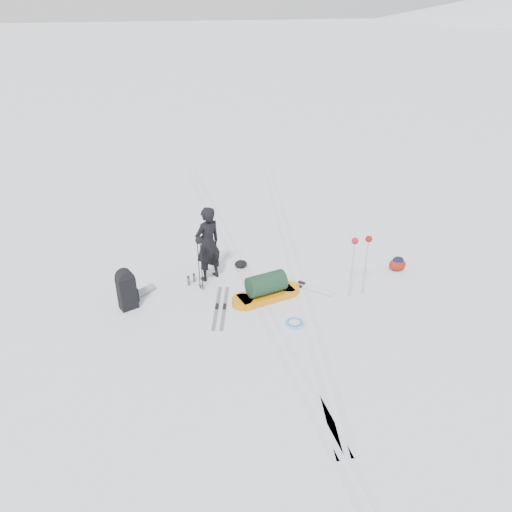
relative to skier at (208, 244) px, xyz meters
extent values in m
plane|color=white|center=(0.97, -0.93, -0.96)|extent=(200.00, 200.00, 0.00)
ellipsoid|color=white|center=(90.97, 89.07, -75.96)|extent=(256.00, 192.00, 160.00)
cube|color=silver|center=(0.85, -0.93, -0.96)|extent=(1.40, 17.97, 0.01)
cube|color=silver|center=(1.09, -0.93, -0.96)|extent=(1.40, 17.97, 0.01)
cube|color=silver|center=(2.25, 1.07, -0.96)|extent=(2.09, 13.88, 0.01)
cube|color=silver|center=(2.49, 1.07, -0.96)|extent=(2.09, 13.88, 0.01)
imported|color=black|center=(0.00, 0.00, 0.00)|extent=(0.84, 0.74, 1.92)
cube|color=orange|center=(1.18, -1.19, -0.88)|extent=(1.43, 0.88, 0.17)
cylinder|color=orange|center=(1.77, -1.03, -0.88)|extent=(0.60, 0.60, 0.17)
cylinder|color=orange|center=(0.59, -1.35, -0.88)|extent=(0.60, 0.60, 0.17)
cylinder|color=black|center=(1.18, -1.19, -0.55)|extent=(0.99, 0.70, 0.49)
cube|color=black|center=(-1.96, -0.91, -0.57)|extent=(0.46, 0.40, 0.77)
cylinder|color=black|center=(-1.96, -0.91, -0.16)|extent=(0.45, 0.39, 0.38)
cube|color=black|center=(-1.78, -0.81, -0.68)|extent=(0.16, 0.22, 0.33)
cylinder|color=gray|center=(-1.63, -0.41, -0.88)|extent=(0.58, 0.50, 0.17)
cylinder|color=black|center=(-0.28, -0.44, -0.31)|extent=(0.02, 0.02, 1.30)
cylinder|color=black|center=(-0.23, -0.51, -0.31)|extent=(0.02, 0.02, 1.30)
torus|color=black|center=(-0.28, -0.44, -0.86)|extent=(0.10, 0.10, 0.01)
torus|color=black|center=(-0.23, -0.51, -0.86)|extent=(0.10, 0.10, 0.01)
sphere|color=black|center=(-0.25, -0.48, 0.36)|extent=(0.17, 0.17, 0.17)
cylinder|color=#B4B7BB|center=(3.11, -1.52, -0.24)|extent=(0.03, 0.03, 1.44)
cylinder|color=#A9ABB0|center=(3.45, -1.49, -0.24)|extent=(0.03, 0.03, 1.44)
torus|color=silver|center=(3.11, -1.52, -0.85)|extent=(0.12, 0.12, 0.01)
torus|color=#B0B3B8|center=(3.45, -1.49, -0.85)|extent=(0.12, 0.12, 0.01)
sphere|color=maroon|center=(3.11, -1.52, 0.51)|extent=(0.16, 0.16, 0.16)
sphere|color=maroon|center=(3.45, -1.49, 0.51)|extent=(0.16, 0.16, 0.16)
cube|color=gray|center=(0.16, -1.37, -0.95)|extent=(0.48, 1.70, 0.02)
cube|color=gray|center=(-0.01, -1.33, -0.95)|extent=(0.48, 1.70, 0.02)
cube|color=black|center=(0.16, -1.37, -0.92)|extent=(0.11, 0.18, 0.05)
cube|color=black|center=(-0.01, -1.33, -0.92)|extent=(0.11, 0.18, 0.05)
cube|color=silver|center=(2.06, -0.88, -0.95)|extent=(1.32, 1.21, 0.02)
cube|color=silver|center=(2.17, -0.75, -0.95)|extent=(1.32, 1.21, 0.02)
cube|color=black|center=(2.06, -0.88, -0.92)|extent=(0.17, 0.16, 0.05)
cube|color=black|center=(2.17, -0.75, -0.92)|extent=(0.17, 0.16, 0.05)
torus|color=#63BEF0|center=(1.55, -2.30, -0.94)|extent=(0.56, 0.56, 0.04)
torus|color=#5694D2|center=(1.56, -2.26, -0.93)|extent=(0.44, 0.44, 0.04)
ellipsoid|color=maroon|center=(4.76, -0.61, -0.80)|extent=(0.55, 0.53, 0.32)
ellipsoid|color=black|center=(4.76, -0.61, -0.66)|extent=(0.36, 0.35, 0.15)
cylinder|color=#53545A|center=(-0.54, -0.23, -0.85)|extent=(0.07, 0.07, 0.22)
cylinder|color=#585C60|center=(-0.39, -0.10, -0.86)|extent=(0.07, 0.07, 0.21)
cylinder|color=black|center=(-0.54, -0.23, -0.72)|extent=(0.06, 0.06, 0.03)
cylinder|color=black|center=(-0.39, -0.10, -0.74)|extent=(0.06, 0.06, 0.03)
ellipsoid|color=black|center=(0.86, 0.36, -0.86)|extent=(0.40, 0.36, 0.20)
camera|label=1|loc=(-1.09, -10.69, 5.51)|focal=35.00mm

